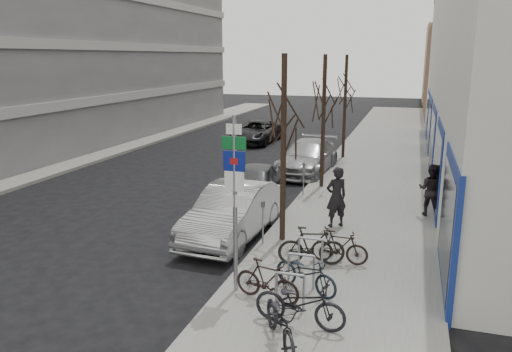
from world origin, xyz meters
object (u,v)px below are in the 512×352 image
Objects in this scene: bike_mid_curb at (306,270)px; pedestrian_far at (431,189)px; bike_mid_inner at (311,245)px; bike_far_inner at (340,247)px; bike_far_curb at (300,299)px; tree_near at (284,105)px; meter_front at (263,218)px; parked_car_back at (307,157)px; highway_sign_pole at (235,194)px; pedestrian_near at (336,197)px; tree_far at (346,82)px; bike_rack at (301,266)px; bike_near_right at (267,280)px; parked_car_mid at (254,184)px; meter_mid at (303,175)px; tree_mid at (324,90)px; bike_near_left at (281,318)px; lane_car at (256,132)px; parked_car_front at (233,212)px; meter_back at (327,151)px.

bike_mid_curb is 7.39m from pedestrian_far.
bike_mid_inner reaches higher than bike_far_inner.
bike_mid_inner is at bearing 11.98° from bike_far_curb.
meter_front is at bearing -131.99° from tree_near.
highway_sign_pole is at bearing -82.10° from parked_car_back.
tree_far is at bearing -119.04° from pedestrian_near.
bike_far_curb is 1.26× the size of bike_far_inner.
tree_far is 15.01m from bike_mid_inner.
bike_rack is 0.41× the size of tree_near.
parked_car_mid is at bearing 32.84° from bike_near_right.
bike_mid_curb is 1.54m from bike_far_curb.
meter_mid reaches higher than bike_rack.
bike_far_curb is at bearing -71.79° from parked_car_mid.
bike_far_curb is 0.36× the size of parked_car_back.
pedestrian_far is at bearing -42.84° from parked_car_back.
tree_mid reaches higher than bike_far_curb.
parked_car_back is (-2.56, 14.78, 0.06)m from bike_near_left.
highway_sign_pole is 3.88m from tree_near.
lane_car is (-5.63, 17.32, -0.21)m from meter_front.
pedestrian_far is (5.40, -5.65, 0.29)m from parked_car_back.
pedestrian_far is at bearing 42.21° from bike_near_left.
bike_rack is 1.20× the size of bike_far_curb.
meter_mid is 5.00m from parked_car_front.
meter_mid is at bearing -1.33° from bike_mid_inner.
meter_front is 0.80× the size of bike_near_right.
meter_back is at bearing 97.02° from bike_rack.
bike_near_right is 0.31× the size of lane_car.
pedestrian_near is at bearing 51.03° from tree_near.
bike_mid_curb is 1.89m from bike_far_inner.
lane_car is at bearing 115.47° from meter_mid.
tree_mid is (-1.20, 9.40, 3.44)m from bike_rack.
tree_far is at bearing 89.31° from highway_sign_pole.
meter_front is at bearing -90.00° from meter_back.
pedestrian_far reaches higher than parked_car_front.
bike_mid_inner is 6.47m from parked_car_mid.
bike_near_right is 0.88× the size of pedestrian_far.
meter_front is at bearing -71.05° from lane_car.
parked_car_back is at bearing -124.03° from meter_back.
bike_far_inner is at bearing 47.59° from highway_sign_pole.
lane_car is at bearing -32.67° from pedestrian_far.
meter_front reaches higher than bike_near_left.
meter_back is at bearing 90.00° from meter_mid.
bike_far_curb is at bearing -69.45° from lane_car.
pedestrian_far is at bearing -50.90° from lane_car.
tree_far is 5.06m from parked_car_back.
bike_far_inner is at bearing -18.21° from meter_front.
pedestrian_far is at bearing 42.33° from meter_front.
meter_front reaches higher than bike_near_right.
parked_car_mid is (-0.56, 3.85, -0.09)m from parked_car_front.
meter_mid reaches higher than lane_car.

